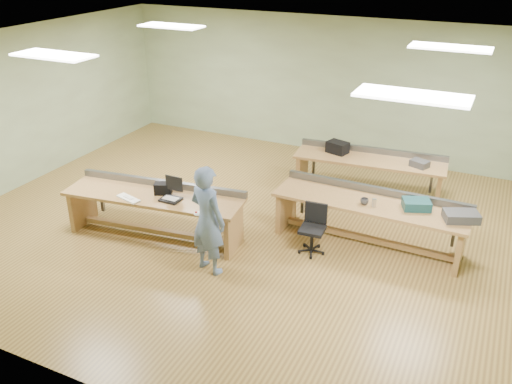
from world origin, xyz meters
TOP-DOWN VIEW (x-y plane):
  - floor at (0.00, 0.00)m, footprint 10.00×10.00m
  - ceiling at (0.00, 0.00)m, footprint 10.00×10.00m
  - wall_back at (0.00, 4.00)m, footprint 10.00×0.04m
  - wall_front at (0.00, -4.00)m, footprint 10.00×0.04m
  - wall_left at (-5.00, 0.00)m, footprint 0.04×8.00m
  - fluor_panels at (0.00, 0.00)m, footprint 6.20×3.50m
  - workbench_front at (-1.43, -0.90)m, footprint 3.01×1.15m
  - workbench_mid at (1.78, 0.34)m, footprint 3.04×0.88m
  - workbench_back at (1.31, 2.10)m, footprint 2.83×0.98m
  - person at (-0.13, -1.42)m, footprint 0.69×0.54m
  - laptop_base at (-1.06, -0.98)m, footprint 0.31×0.26m
  - laptop_screen at (-1.06, -0.86)m, footprint 0.31×0.02m
  - keyboard at (-1.68, -1.23)m, footprint 0.46×0.26m
  - trackball_mouse at (-0.41, -1.23)m, footprint 0.14×0.16m
  - camera_bag at (-1.30, -0.82)m, footprint 0.32×0.27m
  - task_chair at (1.07, -0.29)m, footprint 0.45×0.45m
  - parts_bin_teal at (2.47, 0.38)m, footprint 0.49×0.43m
  - parts_bin_grey at (3.13, 0.27)m, footprint 0.57×0.48m
  - mug at (1.72, 0.18)m, footprint 0.14×0.14m
  - drinks_can at (1.87, 0.17)m, footprint 0.09×0.09m
  - storage_box_back at (0.68, 2.11)m, footprint 0.44×0.37m
  - tray_back at (2.22, 2.07)m, footprint 0.37×0.32m

SIDE VIEW (x-z plane):
  - floor at x=0.00m, z-range 0.00..0.00m
  - task_chair at x=1.07m, z-range -0.10..0.68m
  - workbench_back at x=1.31m, z-range 0.12..0.98m
  - workbench_front at x=-1.43m, z-range 0.13..0.99m
  - workbench_mid at x=1.78m, z-range 0.13..0.99m
  - keyboard at x=-1.68m, z-range 0.75..0.78m
  - laptop_base at x=-1.06m, z-range 0.75..0.78m
  - trackball_mouse at x=-0.41m, z-range 0.75..0.81m
  - mug at x=1.72m, z-range 0.75..0.85m
  - tray_back at x=2.22m, z-range 0.75..0.87m
  - drinks_can at x=1.87m, z-range 0.75..0.88m
  - parts_bin_grey at x=3.13m, z-range 0.75..0.88m
  - parts_bin_teal at x=2.47m, z-range 0.75..0.89m
  - person at x=-0.13m, z-range 0.00..1.66m
  - camera_bag at x=-1.30m, z-range 0.75..0.93m
  - storage_box_back at x=0.68m, z-range 0.75..0.97m
  - laptop_screen at x=-1.06m, z-range 0.87..1.12m
  - wall_back at x=0.00m, z-range 0.00..3.00m
  - wall_front at x=0.00m, z-range 0.00..3.00m
  - wall_left at x=-5.00m, z-range 0.00..3.00m
  - fluor_panels at x=0.00m, z-range 2.96..2.99m
  - ceiling at x=0.00m, z-range 3.00..3.00m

